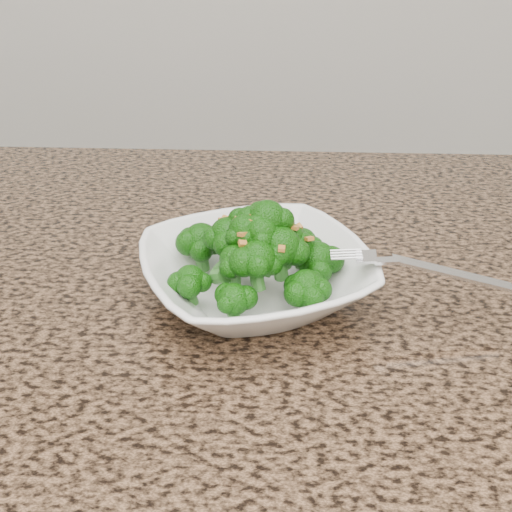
# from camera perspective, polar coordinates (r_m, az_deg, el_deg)

# --- Properties ---
(granite_counter) EXTENTS (1.64, 1.04, 0.03)m
(granite_counter) POSITION_cam_1_polar(r_m,az_deg,el_deg) (0.63, -13.90, -8.04)
(granite_counter) COLOR brown
(granite_counter) RESTS_ON cabinet
(bowl) EXTENTS (0.29, 0.29, 0.05)m
(bowl) POSITION_cam_1_polar(r_m,az_deg,el_deg) (0.64, 0.00, -1.77)
(bowl) COLOR white
(bowl) RESTS_ON granite_counter
(broccoli_pile) EXTENTS (0.20, 0.20, 0.07)m
(broccoli_pile) POSITION_cam_1_polar(r_m,az_deg,el_deg) (0.61, 0.00, 3.12)
(broccoli_pile) COLOR #135509
(broccoli_pile) RESTS_ON bowl
(garlic_topping) EXTENTS (0.12, 0.12, 0.01)m
(garlic_topping) POSITION_cam_1_polar(r_m,az_deg,el_deg) (0.60, 0.00, 6.26)
(garlic_topping) COLOR #C77F30
(garlic_topping) RESTS_ON broccoli_pile
(fork) EXTENTS (0.19, 0.04, 0.01)m
(fork) POSITION_cam_1_polar(r_m,az_deg,el_deg) (0.61, 11.95, -0.43)
(fork) COLOR silver
(fork) RESTS_ON bowl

